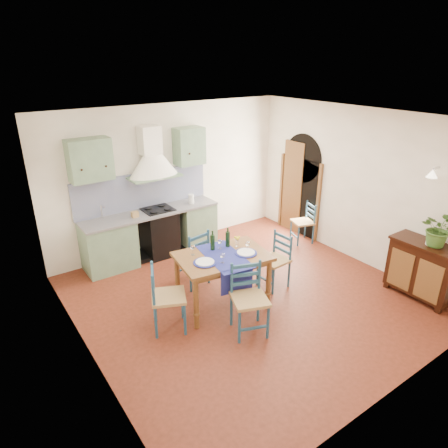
% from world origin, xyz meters
% --- Properties ---
extents(floor, '(5.00, 5.00, 0.00)m').
position_xyz_m(floor, '(0.00, 0.00, 0.00)').
color(floor, '#451B0E').
rests_on(floor, ground).
extents(back_wall, '(5.00, 0.96, 2.80)m').
position_xyz_m(back_wall, '(-0.47, 2.29, 1.05)').
color(back_wall, white).
rests_on(back_wall, ground).
extents(right_wall, '(0.26, 5.00, 2.80)m').
position_xyz_m(right_wall, '(2.50, 0.28, 1.34)').
color(right_wall, white).
rests_on(right_wall, ground).
extents(left_wall, '(0.04, 5.00, 2.80)m').
position_xyz_m(left_wall, '(-2.50, 0.00, 1.40)').
color(left_wall, white).
rests_on(left_wall, ground).
extents(ceiling, '(5.00, 5.00, 0.01)m').
position_xyz_m(ceiling, '(0.00, 0.00, 2.80)').
color(ceiling, white).
rests_on(ceiling, back_wall).
extents(dining_table, '(1.46, 1.13, 1.17)m').
position_xyz_m(dining_table, '(-0.44, 0.07, 0.76)').
color(dining_table, brown).
rests_on(dining_table, ground).
extents(chair_near, '(0.61, 0.61, 1.01)m').
position_xyz_m(chair_near, '(-0.52, -0.66, 0.52)').
color(chair_near, navy).
rests_on(chair_near, ground).
extents(chair_far, '(0.53, 0.53, 0.99)m').
position_xyz_m(chair_far, '(-0.50, 0.85, 0.51)').
color(chair_far, navy).
rests_on(chair_far, ground).
extents(chair_left, '(0.61, 0.61, 0.98)m').
position_xyz_m(chair_left, '(-1.43, 0.03, 0.51)').
color(chair_left, navy).
rests_on(chair_left, ground).
extents(chair_right, '(0.46, 0.46, 0.92)m').
position_xyz_m(chair_right, '(0.58, 0.03, 0.48)').
color(chair_right, navy).
rests_on(chair_right, ground).
extents(chair_spare, '(0.49, 0.49, 0.84)m').
position_xyz_m(chair_spare, '(2.23, 0.99, 0.43)').
color(chair_spare, navy).
rests_on(chair_spare, ground).
extents(sideboard, '(0.50, 1.05, 0.94)m').
position_xyz_m(sideboard, '(2.26, -1.55, 0.51)').
color(sideboard, black).
rests_on(sideboard, ground).
extents(potted_plant, '(0.62, 0.58, 0.56)m').
position_xyz_m(potted_plant, '(2.28, -1.63, 1.21)').
color(potted_plant, '#3A6024').
rests_on(potted_plant, sideboard).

